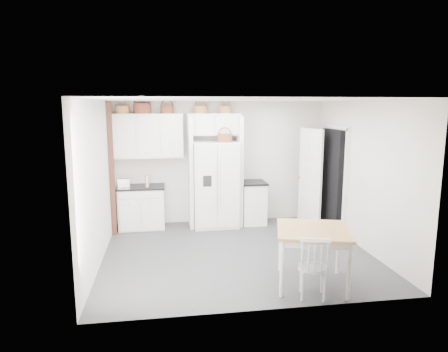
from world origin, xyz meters
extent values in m
plane|color=#313134|center=(0.00, 0.00, 0.00)|extent=(4.50, 4.50, 0.00)
plane|color=white|center=(0.00, 0.00, 2.60)|extent=(4.50, 4.50, 0.00)
plane|color=silver|center=(0.00, 2.00, 1.30)|extent=(4.50, 0.00, 4.50)
plane|color=silver|center=(-2.25, 0.00, 1.30)|extent=(0.00, 4.00, 4.00)
plane|color=silver|center=(2.25, 0.00, 1.30)|extent=(0.00, 4.00, 4.00)
cube|color=white|center=(-0.15, 1.65, 0.89)|extent=(0.92, 0.74, 1.78)
cube|color=silver|center=(-1.68, 1.70, 0.42)|extent=(0.91, 0.58, 0.85)
cube|color=silver|center=(0.67, 1.70, 0.44)|extent=(0.50, 0.59, 0.87)
cube|color=olive|center=(0.82, -1.39, 0.41)|extent=(1.21, 1.21, 0.82)
cube|color=silver|center=(0.69, -1.75, 0.41)|extent=(0.48, 0.46, 0.81)
cube|color=black|center=(-1.68, 1.70, 0.87)|extent=(0.95, 0.62, 0.04)
cube|color=black|center=(0.67, 1.70, 0.89)|extent=(0.54, 0.63, 0.04)
cube|color=silver|center=(-2.02, 1.69, 0.97)|extent=(0.25, 0.16, 0.16)
cube|color=#B4272B|center=(-1.56, 1.62, 1.00)|extent=(0.04, 0.15, 0.22)
cube|color=beige|center=(-1.54, 1.62, 1.00)|extent=(0.05, 0.16, 0.23)
cylinder|color=olive|center=(-2.00, 1.83, 2.43)|extent=(0.28, 0.28, 0.16)
cylinder|color=#5D2319|center=(-1.61, 1.83, 2.45)|extent=(0.35, 0.35, 0.20)
cylinder|color=#5D2319|center=(-1.11, 1.83, 2.43)|extent=(0.27, 0.27, 0.16)
cylinder|color=olive|center=(-0.44, 1.83, 2.43)|extent=(0.28, 0.28, 0.15)
cylinder|color=olive|center=(0.09, 1.83, 2.43)|extent=(0.26, 0.26, 0.15)
cylinder|color=#5D2319|center=(0.03, 1.55, 1.86)|extent=(0.30, 0.30, 0.16)
cube|color=silver|center=(-1.50, 1.83, 1.90)|extent=(1.40, 0.34, 0.90)
cube|color=silver|center=(-0.15, 1.83, 2.12)|extent=(1.12, 0.34, 0.45)
cube|color=silver|center=(-0.66, 1.70, 1.15)|extent=(0.08, 0.60, 2.30)
cube|color=silver|center=(0.36, 1.70, 1.15)|extent=(0.08, 0.60, 2.30)
cube|color=#3A2216|center=(-2.20, 1.35, 1.30)|extent=(0.09, 0.09, 2.60)
cube|color=black|center=(2.16, 1.00, 1.02)|extent=(0.18, 0.85, 2.05)
cube|color=white|center=(1.80, 1.33, 1.02)|extent=(0.21, 0.79, 2.05)
camera|label=1|loc=(-1.21, -6.46, 2.49)|focal=32.00mm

